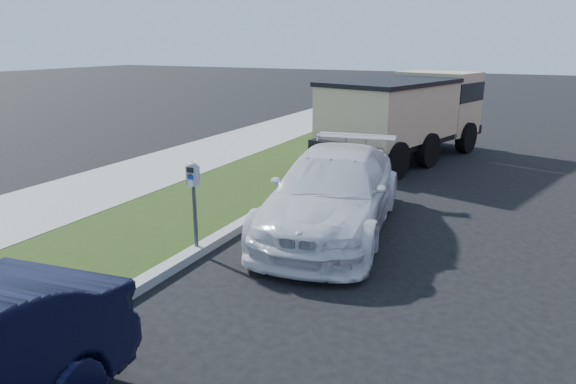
% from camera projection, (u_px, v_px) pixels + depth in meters
% --- Properties ---
extents(ground, '(120.00, 120.00, 0.00)m').
position_uv_depth(ground, '(341.00, 281.00, 7.97)').
color(ground, black).
rests_on(ground, ground).
extents(streetside, '(6.12, 50.00, 0.15)m').
position_uv_depth(streetside, '(147.00, 197.00, 12.02)').
color(streetside, gray).
rests_on(streetside, ground).
extents(parking_meter, '(0.21, 0.15, 1.50)m').
position_uv_depth(parking_meter, '(193.00, 186.00, 8.65)').
color(parking_meter, '#3F4247').
rests_on(parking_meter, ground).
extents(white_wagon, '(2.98, 5.60, 1.55)m').
position_uv_depth(white_wagon, '(335.00, 191.00, 9.99)').
color(white_wagon, silver).
rests_on(white_wagon, ground).
extents(dump_truck, '(4.14, 7.06, 2.61)m').
position_uv_depth(dump_truck, '(408.00, 111.00, 16.20)').
color(dump_truck, black).
rests_on(dump_truck, ground).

